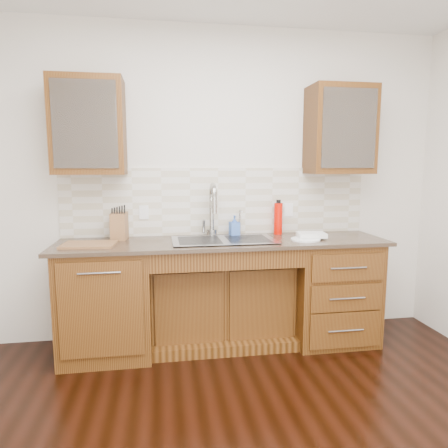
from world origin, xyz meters
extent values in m
cube|color=silver|center=(0.00, 1.80, 1.35)|extent=(4.00, 0.10, 2.70)
cube|color=#593014|center=(-0.95, 1.44, 0.44)|extent=(0.70, 0.62, 0.88)
cube|color=#593014|center=(0.00, 1.53, 0.35)|extent=(1.20, 0.44, 0.70)
cube|color=#593014|center=(0.95, 1.44, 0.44)|extent=(0.70, 0.62, 0.88)
cube|color=#84705B|center=(0.00, 1.43, 0.90)|extent=(2.70, 0.65, 0.03)
cube|color=beige|center=(0.00, 1.74, 1.21)|extent=(2.70, 0.02, 0.59)
cube|color=#9E9EA5|center=(0.00, 1.41, 0.83)|extent=(0.84, 0.46, 0.19)
cylinder|color=#999993|center=(-0.07, 1.64, 1.11)|extent=(0.04, 0.04, 0.40)
cylinder|color=#999993|center=(0.18, 1.65, 1.03)|extent=(0.02, 0.02, 0.24)
cube|color=#593014|center=(-1.05, 1.58, 1.83)|extent=(0.55, 0.34, 0.75)
cube|color=#593014|center=(1.05, 1.58, 1.83)|extent=(0.55, 0.34, 0.75)
cube|color=white|center=(-0.65, 1.73, 1.12)|extent=(0.08, 0.01, 0.12)
cube|color=white|center=(0.65, 1.73, 1.12)|extent=(0.08, 0.01, 0.12)
imported|color=#3E68C2|center=(0.13, 1.62, 1.00)|extent=(0.09, 0.09, 0.18)
cylinder|color=red|center=(0.53, 1.66, 1.05)|extent=(0.08, 0.08, 0.28)
cylinder|color=white|center=(0.67, 1.33, 0.92)|extent=(0.28, 0.28, 0.01)
cube|color=white|center=(0.74, 1.38, 0.94)|extent=(0.25, 0.20, 0.04)
cube|color=olive|center=(-0.85, 1.62, 1.02)|extent=(0.14, 0.21, 0.22)
cube|color=olive|center=(-1.06, 1.37, 0.92)|extent=(0.41, 0.31, 0.02)
imported|color=white|center=(-1.13, 1.58, 1.78)|extent=(0.16, 0.16, 0.11)
imported|color=silver|center=(-0.90, 1.58, 1.77)|extent=(0.13, 0.13, 0.10)
imported|color=silver|center=(0.91, 1.58, 1.77)|extent=(0.12, 0.12, 0.09)
imported|color=white|center=(1.13, 1.58, 1.77)|extent=(0.13, 0.13, 0.10)
camera|label=1|loc=(-0.50, -1.77, 1.51)|focal=32.00mm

